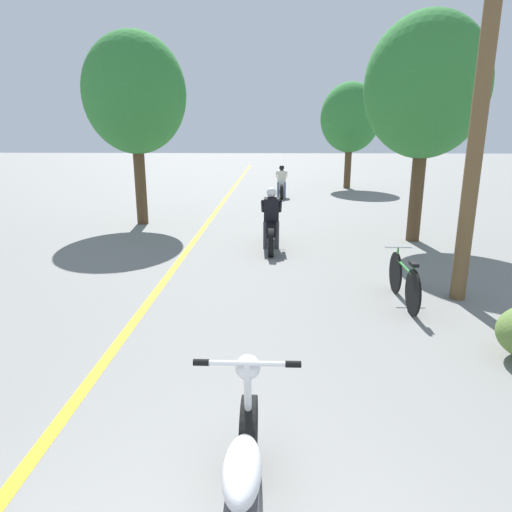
# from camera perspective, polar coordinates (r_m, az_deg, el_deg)

# --- Properties ---
(lane_stripe_center) EXTENTS (0.14, 48.00, 0.01)m
(lane_stripe_center) POSITION_cam_1_polar(r_m,az_deg,el_deg) (14.69, -5.54, 4.87)
(lane_stripe_center) COLOR yellow
(lane_stripe_center) RESTS_ON ground
(utility_pole) EXTENTS (1.10, 0.24, 7.29)m
(utility_pole) POSITION_cam_1_polar(r_m,az_deg,el_deg) (7.82, 26.93, 21.92)
(utility_pole) COLOR brown
(utility_pole) RESTS_ON ground
(roadside_tree_right_near) EXTENTS (2.84, 2.55, 5.27)m
(roadside_tree_right_near) POSITION_cam_1_polar(r_m,az_deg,el_deg) (11.84, 20.50, 19.13)
(roadside_tree_right_near) COLOR #513A23
(roadside_tree_right_near) RESTS_ON ground
(roadside_tree_right_far) EXTENTS (2.79, 2.51, 4.90)m
(roadside_tree_right_far) POSITION_cam_1_polar(r_m,az_deg,el_deg) (22.78, 11.70, 16.54)
(roadside_tree_right_far) COLOR #513A23
(roadside_tree_right_far) RESTS_ON ground
(roadside_tree_left) EXTENTS (2.85, 2.57, 5.30)m
(roadside_tree_left) POSITION_cam_1_polar(r_m,az_deg,el_deg) (13.80, -14.94, 18.93)
(roadside_tree_left) COLOR #513A23
(roadside_tree_left) RESTS_ON ground
(motorcycle_foreground) EXTENTS (0.75, 2.10, 1.08)m
(motorcycle_foreground) POSITION_cam_1_polar(r_m,az_deg,el_deg) (3.22, -1.67, -27.59)
(motorcycle_foreground) COLOR black
(motorcycle_foreground) RESTS_ON ground
(motorcycle_rider_lead) EXTENTS (0.50, 2.12, 1.41)m
(motorcycle_rider_lead) POSITION_cam_1_polar(r_m,az_deg,el_deg) (10.58, 1.92, 3.82)
(motorcycle_rider_lead) COLOR black
(motorcycle_rider_lead) RESTS_ON ground
(motorcycle_rider_far) EXTENTS (0.50, 1.97, 1.32)m
(motorcycle_rider_far) POSITION_cam_1_polar(r_m,az_deg,el_deg) (19.26, 3.20, 8.85)
(motorcycle_rider_far) COLOR black
(motorcycle_rider_far) RESTS_ON ground
(bicycle_parked) EXTENTS (0.44, 1.70, 0.81)m
(bicycle_parked) POSITION_cam_1_polar(r_m,az_deg,el_deg) (7.52, 17.99, -2.92)
(bicycle_parked) COLOR black
(bicycle_parked) RESTS_ON ground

